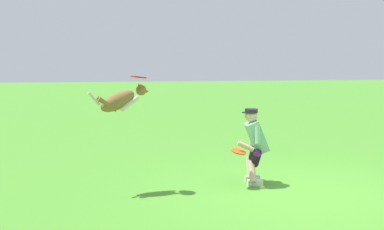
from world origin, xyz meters
The scene contains 5 objects.
ground_plane centered at (0.00, 0.00, 0.00)m, with size 60.00×60.00×0.00m, color #488F2C.
person centered at (0.54, -0.76, 0.70)m, with size 0.60×0.65×1.29m.
dog centered at (2.78, -0.57, 1.49)m, with size 0.98×0.43×0.51m.
frisbee_flying centered at (2.49, -0.62, 1.85)m, with size 0.26×0.26×0.02m, color red.
frisbee_held centered at (0.86, -0.55, 0.61)m, with size 0.25×0.25×0.02m, color #EF5113.
Camera 1 is at (2.66, 7.44, 2.26)m, focal length 46.88 mm.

